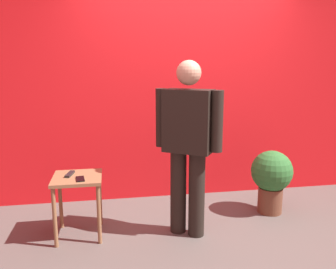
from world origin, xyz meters
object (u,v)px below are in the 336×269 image
at_px(tv_remote, 70,174).
at_px(potted_plant, 271,176).
at_px(cell_phone, 80,179).
at_px(side_table, 78,188).
at_px(standing_person, 188,140).

height_order(tv_remote, potted_plant, potted_plant).
distance_m(cell_phone, tv_remote, 0.18).
bearing_deg(potted_plant, side_table, -174.83).
bearing_deg(side_table, tv_remote, 145.83).
bearing_deg(potted_plant, standing_person, -162.71).
distance_m(standing_person, tv_remote, 1.14).
xyz_separation_m(cell_phone, tv_remote, (-0.10, 0.14, 0.01)).
distance_m(side_table, potted_plant, 2.02).
bearing_deg(tv_remote, standing_person, 2.79).
xyz_separation_m(side_table, potted_plant, (2.01, 0.18, -0.06)).
distance_m(tv_remote, potted_plant, 2.09).
bearing_deg(standing_person, potted_plant, 17.29).
height_order(cell_phone, potted_plant, potted_plant).
xyz_separation_m(side_table, tv_remote, (-0.07, 0.05, 0.12)).
relative_size(side_table, tv_remote, 3.42).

